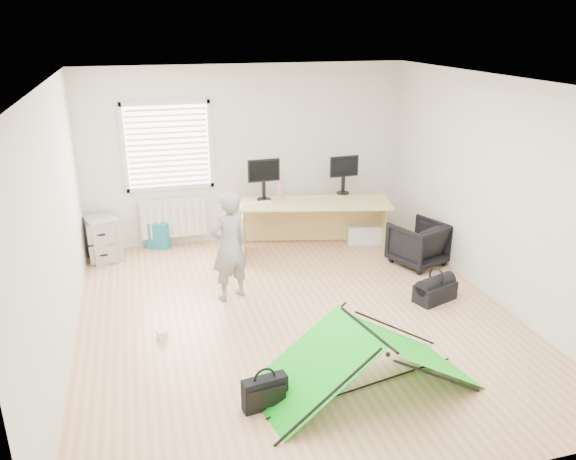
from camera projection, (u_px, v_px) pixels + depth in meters
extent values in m
plane|color=tan|center=(297.00, 316.00, 6.64)|extent=(5.50, 5.50, 0.00)
cube|color=silver|center=(248.00, 154.00, 8.65)|extent=(5.00, 0.02, 2.70)
cube|color=silver|center=(168.00, 146.00, 8.25)|extent=(1.20, 0.06, 1.20)
cube|color=silver|center=(174.00, 218.00, 8.59)|extent=(1.00, 0.12, 0.60)
cube|color=tan|center=(315.00, 226.00, 8.46)|extent=(2.32, 1.19, 0.76)
cube|color=#A0A3A5|center=(103.00, 238.00, 8.16)|extent=(0.56, 0.65, 0.64)
cube|color=black|center=(264.00, 185.00, 8.34)|extent=(0.49, 0.12, 0.46)
cube|color=black|center=(343.00, 180.00, 8.66)|extent=(0.46, 0.13, 0.44)
cube|color=beige|center=(256.00, 204.00, 8.23)|extent=(0.46, 0.17, 0.02)
cylinder|color=#C76F90|center=(281.00, 190.00, 8.46)|extent=(0.07, 0.07, 0.24)
imported|color=black|center=(418.00, 243.00, 7.97)|extent=(0.87, 0.88, 0.63)
imported|color=gray|center=(229.00, 246.00, 6.85)|extent=(0.60, 0.51, 1.40)
cube|color=white|center=(364.00, 233.00, 8.85)|extent=(0.60, 0.48, 0.29)
cube|color=teal|center=(158.00, 235.00, 8.58)|extent=(0.37, 0.28, 0.41)
cube|color=black|center=(265.00, 393.00, 5.03)|extent=(0.43, 0.18, 0.31)
cube|color=silver|center=(162.00, 335.00, 6.16)|extent=(0.12, 0.12, 0.10)
cube|color=black|center=(435.00, 292.00, 6.98)|extent=(0.59, 0.43, 0.23)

